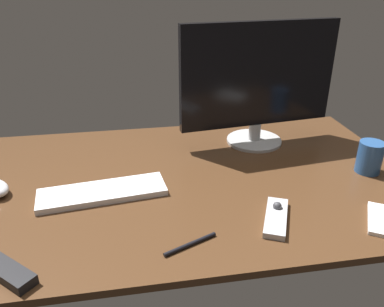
{
  "coord_description": "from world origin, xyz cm",
  "views": [
    {
      "loc": [
        -14.47,
        -100.89,
        59.97
      ],
      "look_at": [
        3.44,
        4.21,
        8.0
      ],
      "focal_mm": 36.1,
      "sensor_mm": 36.0,
      "label": 1
    }
  ],
  "objects_px": {
    "monitor": "(259,81)",
    "media_remote": "(276,217)",
    "pen": "(190,244)",
    "coffee_mug": "(370,157)",
    "keyboard": "(102,192)",
    "tv_remote": "(4,269)"
  },
  "relations": [
    {
      "from": "monitor",
      "to": "coffee_mug",
      "type": "bearing_deg",
      "value": -51.51
    },
    {
      "from": "monitor",
      "to": "coffee_mug",
      "type": "height_order",
      "value": "monitor"
    },
    {
      "from": "coffee_mug",
      "to": "tv_remote",
      "type": "bearing_deg",
      "value": -164.28
    },
    {
      "from": "keyboard",
      "to": "media_remote",
      "type": "relative_size",
      "value": 2.06
    },
    {
      "from": "monitor",
      "to": "keyboard",
      "type": "height_order",
      "value": "monitor"
    },
    {
      "from": "monitor",
      "to": "tv_remote",
      "type": "bearing_deg",
      "value": -148.89
    },
    {
      "from": "monitor",
      "to": "pen",
      "type": "xyz_separation_m",
      "value": [
        -0.33,
        -0.54,
        -0.22
      ]
    },
    {
      "from": "coffee_mug",
      "to": "monitor",
      "type": "bearing_deg",
      "value": 135.1
    },
    {
      "from": "tv_remote",
      "to": "coffee_mug",
      "type": "bearing_deg",
      "value": 58.69
    },
    {
      "from": "monitor",
      "to": "media_remote",
      "type": "xyz_separation_m",
      "value": [
        -0.09,
        -0.47,
        -0.22
      ]
    },
    {
      "from": "keyboard",
      "to": "pen",
      "type": "xyz_separation_m",
      "value": [
        0.21,
        -0.26,
        -0.0
      ]
    },
    {
      "from": "tv_remote",
      "to": "pen",
      "type": "bearing_deg",
      "value": 46.19
    },
    {
      "from": "media_remote",
      "to": "pen",
      "type": "xyz_separation_m",
      "value": [
        -0.23,
        -0.06,
        -0.0
      ]
    },
    {
      "from": "monitor",
      "to": "keyboard",
      "type": "xyz_separation_m",
      "value": [
        -0.53,
        -0.28,
        -0.22
      ]
    },
    {
      "from": "coffee_mug",
      "to": "pen",
      "type": "bearing_deg",
      "value": -156.74
    },
    {
      "from": "monitor",
      "to": "coffee_mug",
      "type": "xyz_separation_m",
      "value": [
        0.28,
        -0.28,
        -0.18
      ]
    },
    {
      "from": "monitor",
      "to": "media_remote",
      "type": "height_order",
      "value": "monitor"
    },
    {
      "from": "media_remote",
      "to": "pen",
      "type": "relative_size",
      "value": 1.23
    },
    {
      "from": "media_remote",
      "to": "tv_remote",
      "type": "relative_size",
      "value": 1.01
    },
    {
      "from": "keyboard",
      "to": "media_remote",
      "type": "bearing_deg",
      "value": -30.82
    },
    {
      "from": "keyboard",
      "to": "coffee_mug",
      "type": "height_order",
      "value": "coffee_mug"
    },
    {
      "from": "monitor",
      "to": "media_remote",
      "type": "bearing_deg",
      "value": -107.96
    }
  ]
}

